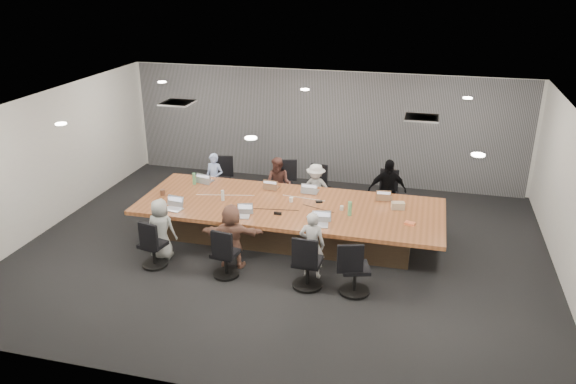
% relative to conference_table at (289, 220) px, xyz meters
% --- Properties ---
extents(floor, '(10.00, 8.00, 0.00)m').
position_rel_conference_table_xyz_m(floor, '(0.00, -0.50, -0.40)').
color(floor, black).
rests_on(floor, ground).
extents(ceiling, '(10.00, 8.00, 0.00)m').
position_rel_conference_table_xyz_m(ceiling, '(0.00, -0.50, 2.40)').
color(ceiling, white).
rests_on(ceiling, wall_back).
extents(wall_back, '(10.00, 0.00, 2.80)m').
position_rel_conference_table_xyz_m(wall_back, '(0.00, 3.50, 1.00)').
color(wall_back, beige).
rests_on(wall_back, ground).
extents(wall_front, '(10.00, 0.00, 2.80)m').
position_rel_conference_table_xyz_m(wall_front, '(0.00, -4.50, 1.00)').
color(wall_front, beige).
rests_on(wall_front, ground).
extents(wall_left, '(0.00, 8.00, 2.80)m').
position_rel_conference_table_xyz_m(wall_left, '(-5.00, -0.50, 1.00)').
color(wall_left, beige).
rests_on(wall_left, ground).
extents(wall_right, '(0.00, 8.00, 2.80)m').
position_rel_conference_table_xyz_m(wall_right, '(5.00, -0.50, 1.00)').
color(wall_right, beige).
rests_on(wall_right, ground).
extents(curtain, '(9.80, 0.04, 2.80)m').
position_rel_conference_table_xyz_m(curtain, '(0.00, 3.42, 1.00)').
color(curtain, slate).
rests_on(curtain, ground).
extents(conference_table, '(6.00, 2.20, 0.74)m').
position_rel_conference_table_xyz_m(conference_table, '(0.00, 0.00, 0.00)').
color(conference_table, '#483625').
rests_on(conference_table, ground).
extents(chair_0, '(0.59, 0.59, 0.74)m').
position_rel_conference_table_xyz_m(chair_0, '(-2.11, 1.70, -0.03)').
color(chair_0, black).
rests_on(chair_0, ground).
extents(chair_1, '(0.67, 0.67, 0.80)m').
position_rel_conference_table_xyz_m(chair_1, '(-0.59, 1.70, 0.00)').
color(chair_1, black).
rests_on(chair_1, ground).
extents(chair_2, '(0.57, 0.57, 0.72)m').
position_rel_conference_table_xyz_m(chair_2, '(0.25, 1.70, -0.04)').
color(chair_2, black).
rests_on(chair_2, ground).
extents(chair_3, '(0.52, 0.52, 0.75)m').
position_rel_conference_table_xyz_m(chair_3, '(1.80, 1.70, -0.02)').
color(chair_3, black).
rests_on(chair_3, ground).
extents(chair_4, '(0.58, 0.58, 0.72)m').
position_rel_conference_table_xyz_m(chair_4, '(-2.12, -1.70, -0.04)').
color(chair_4, black).
rests_on(chair_4, ground).
extents(chair_5, '(0.56, 0.56, 0.73)m').
position_rel_conference_table_xyz_m(chair_5, '(-0.73, -1.70, -0.04)').
color(chair_5, black).
rests_on(chair_5, ground).
extents(chair_6, '(0.55, 0.55, 0.81)m').
position_rel_conference_table_xyz_m(chair_6, '(0.75, -1.70, 0.00)').
color(chair_6, black).
rests_on(chair_6, ground).
extents(chair_7, '(0.67, 0.67, 0.79)m').
position_rel_conference_table_xyz_m(chair_7, '(1.56, -1.70, -0.00)').
color(chair_7, black).
rests_on(chair_7, ground).
extents(person_0, '(0.47, 0.34, 1.19)m').
position_rel_conference_table_xyz_m(person_0, '(-2.11, 1.35, 0.19)').
color(person_0, '#9BB3EC').
rests_on(person_0, ground).
extents(laptop_0, '(0.38, 0.30, 0.02)m').
position_rel_conference_table_xyz_m(laptop_0, '(-2.11, 0.80, 0.35)').
color(laptop_0, '#B2B2B7').
rests_on(laptop_0, conference_table).
extents(person_1, '(0.65, 0.54, 1.22)m').
position_rel_conference_table_xyz_m(person_1, '(-0.59, 1.35, 0.21)').
color(person_1, '#4F2D27').
rests_on(person_1, ground).
extents(laptop_1, '(0.33, 0.24, 0.02)m').
position_rel_conference_table_xyz_m(laptop_1, '(-0.59, 0.80, 0.35)').
color(laptop_1, '#8C6647').
rests_on(laptop_1, conference_table).
extents(person_2, '(0.76, 0.46, 1.15)m').
position_rel_conference_table_xyz_m(person_2, '(0.25, 1.35, 0.17)').
color(person_2, '#BDBDBD').
rests_on(person_2, ground).
extents(laptop_2, '(0.35, 0.25, 0.02)m').
position_rel_conference_table_xyz_m(laptop_2, '(0.25, 0.80, 0.35)').
color(laptop_2, '#B2B2B7').
rests_on(laptop_2, conference_table).
extents(person_3, '(0.87, 0.53, 1.39)m').
position_rel_conference_table_xyz_m(person_3, '(1.80, 1.35, 0.29)').
color(person_3, black).
rests_on(person_3, ground).
extents(laptop_3, '(0.32, 0.24, 0.02)m').
position_rel_conference_table_xyz_m(laptop_3, '(1.80, 0.80, 0.35)').
color(laptop_3, '#8C6647').
rests_on(laptop_3, conference_table).
extents(person_4, '(0.58, 0.38, 1.17)m').
position_rel_conference_table_xyz_m(person_4, '(-2.12, -1.35, 0.18)').
color(person_4, '#A1A5A2').
rests_on(person_4, ground).
extents(laptop_4, '(0.37, 0.27, 0.02)m').
position_rel_conference_table_xyz_m(laptop_4, '(-2.12, -0.80, 0.35)').
color(laptop_4, '#B2B2B7').
rests_on(laptop_4, conference_table).
extents(person_5, '(1.18, 0.57, 1.22)m').
position_rel_conference_table_xyz_m(person_5, '(-0.73, -1.35, 0.21)').
color(person_5, brown).
rests_on(person_5, ground).
extents(laptop_5, '(0.33, 0.26, 0.02)m').
position_rel_conference_table_xyz_m(laptop_5, '(-0.73, -0.80, 0.35)').
color(laptop_5, '#B2B2B7').
rests_on(laptop_5, conference_table).
extents(person_6, '(0.46, 0.30, 1.24)m').
position_rel_conference_table_xyz_m(person_6, '(0.75, -1.35, 0.22)').
color(person_6, '#AEAEAE').
rests_on(person_6, ground).
extents(laptop_6, '(0.38, 0.29, 0.02)m').
position_rel_conference_table_xyz_m(laptop_6, '(0.75, -0.80, 0.35)').
color(laptop_6, '#B2B2B7').
rests_on(laptop_6, conference_table).
extents(bottle_green_left, '(0.09, 0.09, 0.26)m').
position_rel_conference_table_xyz_m(bottle_green_left, '(-2.26, 0.57, 0.47)').
color(bottle_green_left, '#559D63').
rests_on(bottle_green_left, conference_table).
extents(bottle_green_right, '(0.10, 0.10, 0.28)m').
position_rel_conference_table_xyz_m(bottle_green_right, '(1.23, -0.21, 0.48)').
color(bottle_green_right, '#559D63').
rests_on(bottle_green_right, conference_table).
extents(bottle_clear, '(0.07, 0.07, 0.22)m').
position_rel_conference_table_xyz_m(bottle_clear, '(-1.35, -0.12, 0.45)').
color(bottle_clear, silver).
rests_on(bottle_clear, conference_table).
extents(cup_white_far, '(0.10, 0.10, 0.10)m').
position_rel_conference_table_xyz_m(cup_white_far, '(0.00, 0.15, 0.39)').
color(cup_white_far, white).
rests_on(cup_white_far, conference_table).
extents(cup_white_near, '(0.08, 0.08, 0.09)m').
position_rel_conference_table_xyz_m(cup_white_near, '(1.05, -0.01, 0.38)').
color(cup_white_near, white).
rests_on(cup_white_near, conference_table).
extents(mug_brown, '(0.12, 0.12, 0.12)m').
position_rel_conference_table_xyz_m(mug_brown, '(-2.65, -0.17, 0.40)').
color(mug_brown, brown).
rests_on(mug_brown, conference_table).
extents(mic_left, '(0.15, 0.11, 0.03)m').
position_rel_conference_table_xyz_m(mic_left, '(-0.86, -0.37, 0.35)').
color(mic_left, black).
rests_on(mic_left, conference_table).
extents(mic_right, '(0.15, 0.13, 0.03)m').
position_rel_conference_table_xyz_m(mic_right, '(0.55, 0.27, 0.35)').
color(mic_right, black).
rests_on(mic_right, conference_table).
extents(stapler, '(0.15, 0.04, 0.06)m').
position_rel_conference_table_xyz_m(stapler, '(-0.09, -0.52, 0.37)').
color(stapler, black).
rests_on(stapler, conference_table).
extents(canvas_bag, '(0.28, 0.20, 0.14)m').
position_rel_conference_table_xyz_m(canvas_bag, '(2.09, 0.33, 0.41)').
color(canvas_bag, tan).
rests_on(canvas_bag, conference_table).
extents(snack_packet, '(0.21, 0.16, 0.04)m').
position_rel_conference_table_xyz_m(snack_packet, '(2.36, -0.33, 0.36)').
color(snack_packet, orange).
rests_on(snack_packet, conference_table).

